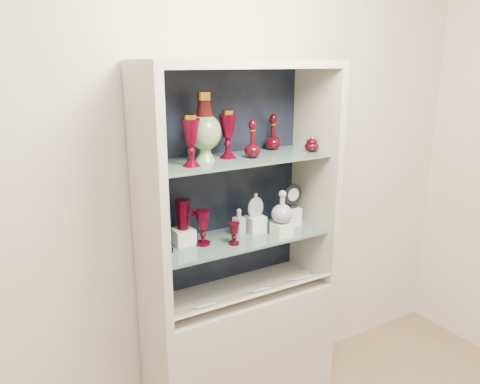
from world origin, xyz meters
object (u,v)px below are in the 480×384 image
pedestal_lamp_left (191,141)px  pedestal_lamp_right (228,134)px  clear_round_decanter (282,207)px  cameo_medallion (293,196)px  ruby_goblet_small (234,234)px  clear_square_bottle (239,222)px  flat_flask (256,204)px  ruby_decanter_a (253,137)px  cobalt_goblet (165,234)px  ruby_decanter_b (273,131)px  enamel_urn (205,127)px  lidded_bowl (312,144)px  ruby_goblet_tall (203,228)px  ruby_pitcher (183,214)px

pedestal_lamp_left → pedestal_lamp_right: same height
clear_round_decanter → cameo_medallion: (0.15, 0.11, 0.02)m
pedestal_lamp_left → clear_round_decanter: 0.62m
ruby_goblet_small → clear_round_decanter: clear_round_decanter is taller
clear_square_bottle → flat_flask: 0.13m
pedestal_lamp_right → ruby_decanter_a: size_ratio=1.11×
pedestal_lamp_left → ruby_decanter_a: bearing=2.9°
cobalt_goblet → ruby_decanter_a: bearing=-5.8°
clear_square_bottle → cameo_medallion: (0.34, -0.01, 0.10)m
ruby_decanter_a → ruby_decanter_b: bearing=31.5°
pedestal_lamp_left → enamel_urn: (0.11, 0.07, 0.05)m
lidded_bowl → cobalt_goblet: size_ratio=0.47×
pedestal_lamp_left → ruby_goblet_small: pedestal_lamp_left is taller
ruby_decanter_a → ruby_goblet_tall: (-0.26, 0.04, -0.44)m
ruby_goblet_small → clear_square_bottle: (0.08, 0.09, 0.02)m
lidded_bowl → ruby_goblet_tall: bearing=174.5°
pedestal_lamp_left → cobalt_goblet: 0.47m
lidded_bowl → clear_round_decanter: size_ratio=0.51×
pedestal_lamp_right → ruby_pitcher: pedestal_lamp_right is taller
ruby_goblet_tall → cobalt_goblet: bearing=177.7°
pedestal_lamp_right → ruby_goblet_small: 0.49m
enamel_urn → lidded_bowl: bearing=-7.3°
cobalt_goblet → flat_flask: 0.52m
clear_round_decanter → cameo_medallion: cameo_medallion is taller
ruby_goblet_tall → ruby_pitcher: bearing=145.9°
flat_flask → enamel_urn: bearing=-177.3°
ruby_goblet_tall → ruby_goblet_small: bearing=-30.1°
enamel_urn → ruby_pitcher: (-0.11, 0.04, -0.43)m
pedestal_lamp_right → cameo_medallion: size_ratio=1.66×
pedestal_lamp_left → pedestal_lamp_right: 0.25m
ruby_goblet_small → ruby_decanter_b: bearing=26.3°
cobalt_goblet → pedestal_lamp_right: bearing=2.5°
pedestal_lamp_right → clear_round_decanter: 0.47m
cobalt_goblet → cameo_medallion: 0.76m
pedestal_lamp_left → lidded_bowl: pedestal_lamp_left is taller
pedestal_lamp_right → cobalt_goblet: size_ratio=1.31×
pedestal_lamp_right → clear_round_decanter: (0.25, -0.12, -0.38)m
ruby_decanter_a → cobalt_goblet: 0.64m
enamel_urn → ruby_decanter_a: size_ratio=1.54×
cobalt_goblet → cameo_medallion: (0.75, 0.00, 0.08)m
ruby_decanter_a → cameo_medallion: (0.29, 0.05, -0.36)m
enamel_urn → ruby_goblet_tall: enamel_urn is taller
pedestal_lamp_left → cobalt_goblet: (-0.12, 0.06, -0.45)m
ruby_pitcher → cameo_medallion: bearing=20.2°
cobalt_goblet → cameo_medallion: size_ratio=1.27×
ruby_goblet_small → enamel_urn: bearing=138.0°
enamel_urn → cameo_medallion: (0.53, -0.01, -0.41)m
lidded_bowl → clear_square_bottle: size_ratio=0.57×
pedestal_lamp_left → clear_round_decanter: bearing=-4.8°
cobalt_goblet → clear_square_bottle: size_ratio=1.21×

